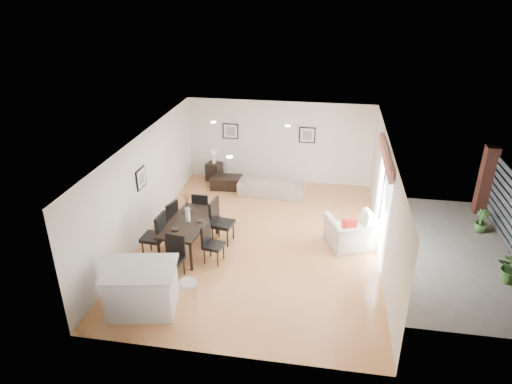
% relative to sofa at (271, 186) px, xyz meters
% --- Properties ---
extents(ground, '(8.00, 8.00, 0.00)m').
position_rel_sofa_xyz_m(ground, '(0.08, -2.88, -0.30)').
color(ground, tan).
rests_on(ground, ground).
extents(wall_back, '(6.00, 0.04, 2.70)m').
position_rel_sofa_xyz_m(wall_back, '(0.08, 1.12, 1.05)').
color(wall_back, silver).
rests_on(wall_back, ground).
extents(wall_front, '(6.00, 0.04, 2.70)m').
position_rel_sofa_xyz_m(wall_front, '(0.08, -6.88, 1.05)').
color(wall_front, silver).
rests_on(wall_front, ground).
extents(wall_left, '(0.04, 8.00, 2.70)m').
position_rel_sofa_xyz_m(wall_left, '(-2.92, -2.88, 1.05)').
color(wall_left, silver).
rests_on(wall_left, ground).
extents(wall_right, '(0.04, 8.00, 2.70)m').
position_rel_sofa_xyz_m(wall_right, '(3.08, -2.88, 1.05)').
color(wall_right, silver).
rests_on(wall_right, ground).
extents(ceiling, '(6.00, 8.00, 0.02)m').
position_rel_sofa_xyz_m(ceiling, '(0.08, -2.88, 2.40)').
color(ceiling, white).
rests_on(ceiling, wall_back).
extents(sofa, '(2.08, 0.88, 0.60)m').
position_rel_sofa_xyz_m(sofa, '(0.00, 0.00, 0.00)').
color(sofa, '#A59685').
rests_on(sofa, ground).
extents(armchair, '(1.52, 1.43, 0.79)m').
position_rel_sofa_xyz_m(armchair, '(2.43, -2.72, 0.09)').
color(armchair, beige).
rests_on(armchair, ground).
extents(courtyard_plant_b, '(0.47, 0.47, 0.64)m').
position_rel_sofa_xyz_m(courtyard_plant_b, '(5.83, -1.39, 0.02)').
color(courtyard_plant_b, '#3D632A').
rests_on(courtyard_plant_b, ground).
extents(dining_table, '(1.11, 1.95, 0.78)m').
position_rel_sofa_xyz_m(dining_table, '(-1.59, -3.50, 0.40)').
color(dining_table, black).
rests_on(dining_table, ground).
extents(dining_chair_wnear, '(0.56, 0.56, 1.16)m').
position_rel_sofa_xyz_m(dining_chair_wnear, '(-2.23, -3.97, 0.35)').
color(dining_chair_wnear, black).
rests_on(dining_chair_wnear, ground).
extents(dining_chair_wfar, '(0.58, 0.58, 1.04)m').
position_rel_sofa_xyz_m(dining_chair_wfar, '(-2.25, -3.06, 0.28)').
color(dining_chair_wfar, black).
rests_on(dining_chair_wfar, ground).
extents(dining_chair_enear, '(0.51, 0.51, 0.98)m').
position_rel_sofa_xyz_m(dining_chair_enear, '(-0.92, -3.95, 0.25)').
color(dining_chair_enear, black).
rests_on(dining_chair_enear, ground).
extents(dining_chair_efar, '(0.59, 0.59, 1.15)m').
position_rel_sofa_xyz_m(dining_chair_efar, '(-0.94, -3.02, 0.34)').
color(dining_chair_efar, black).
rests_on(dining_chair_efar, ground).
extents(dining_chair_head, '(0.50, 0.50, 1.01)m').
position_rel_sofa_xyz_m(dining_chair_head, '(-1.57, -4.66, 0.27)').
color(dining_chair_head, black).
rests_on(dining_chair_head, ground).
extents(dining_chair_foot, '(0.46, 0.46, 1.00)m').
position_rel_sofa_xyz_m(dining_chair_foot, '(-1.59, -2.34, 0.26)').
color(dining_chair_foot, black).
rests_on(dining_chair_foot, ground).
extents(vase, '(0.82, 1.35, 0.76)m').
position_rel_sofa_xyz_m(vase, '(-1.59, -3.50, 0.82)').
color(vase, white).
rests_on(vase, dining_table).
extents(coffee_table, '(1.02, 0.65, 0.40)m').
position_rel_sofa_xyz_m(coffee_table, '(-1.49, 0.23, -0.10)').
color(coffee_table, black).
rests_on(coffee_table, ground).
extents(side_table, '(0.55, 0.55, 0.61)m').
position_rel_sofa_xyz_m(side_table, '(-2.04, 0.79, 0.01)').
color(side_table, black).
rests_on(side_table, ground).
extents(table_lamp, '(0.24, 0.24, 0.45)m').
position_rel_sofa_xyz_m(table_lamp, '(-2.04, 0.79, 0.60)').
color(table_lamp, white).
rests_on(table_lamp, side_table).
extents(cushion, '(0.39, 0.18, 0.37)m').
position_rel_sofa_xyz_m(cushion, '(2.31, -2.83, 0.34)').
color(cushion, '#A61915').
rests_on(cushion, armchair).
extents(kitchen_island, '(1.59, 1.33, 0.99)m').
position_rel_sofa_xyz_m(kitchen_island, '(-1.84, -5.88, 0.20)').
color(kitchen_island, silver).
rests_on(kitchen_island, ground).
extents(bar_stool, '(0.36, 0.36, 0.78)m').
position_rel_sofa_xyz_m(bar_stool, '(-0.86, -5.88, 0.37)').
color(bar_stool, silver).
rests_on(bar_stool, ground).
extents(framed_print_back_left, '(0.52, 0.04, 0.52)m').
position_rel_sofa_xyz_m(framed_print_back_left, '(-1.52, 1.09, 1.35)').
color(framed_print_back_left, black).
rests_on(framed_print_back_left, wall_back).
extents(framed_print_back_right, '(0.52, 0.04, 0.52)m').
position_rel_sofa_xyz_m(framed_print_back_right, '(0.98, 1.09, 1.35)').
color(framed_print_back_right, black).
rests_on(framed_print_back_right, wall_back).
extents(framed_print_left_wall, '(0.04, 0.52, 0.52)m').
position_rel_sofa_xyz_m(framed_print_left_wall, '(-2.89, -3.08, 1.35)').
color(framed_print_left_wall, black).
rests_on(framed_print_left_wall, wall_left).
extents(sliding_door, '(0.12, 2.70, 2.57)m').
position_rel_sofa_xyz_m(sliding_door, '(3.04, -2.58, 1.37)').
color(sliding_door, white).
rests_on(sliding_door, wall_right).
extents(courtyard, '(6.00, 6.00, 2.00)m').
position_rel_sofa_xyz_m(courtyard, '(6.25, -2.01, 0.62)').
color(courtyard, gray).
rests_on(courtyard, ground).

